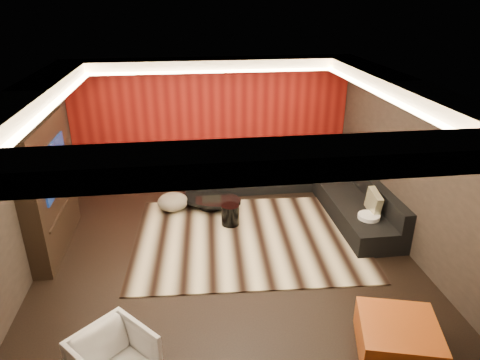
{
  "coord_description": "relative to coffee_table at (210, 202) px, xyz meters",
  "views": [
    {
      "loc": [
        -0.59,
        -6.07,
        4.01
      ],
      "look_at": [
        0.3,
        0.6,
        1.05
      ],
      "focal_mm": 32.0,
      "sensor_mm": 36.0,
      "label": 1
    }
  ],
  "objects": [
    {
      "name": "floor",
      "position": [
        0.16,
        -1.65,
        -0.14
      ],
      "size": [
        6.0,
        6.0,
        0.02
      ],
      "primitive_type": "cube",
      "color": "black",
      "rests_on": "ground"
    },
    {
      "name": "ceiling",
      "position": [
        0.16,
        -1.65,
        2.68
      ],
      "size": [
        6.0,
        6.0,
        0.02
      ],
      "primitive_type": "cube",
      "color": "silver",
      "rests_on": "ground"
    },
    {
      "name": "wall_back",
      "position": [
        0.16,
        1.36,
        1.27
      ],
      "size": [
        6.0,
        0.02,
        2.8
      ],
      "primitive_type": "cube",
      "color": "black",
      "rests_on": "ground"
    },
    {
      "name": "wall_left",
      "position": [
        -2.85,
        -1.65,
        1.27
      ],
      "size": [
        0.02,
        6.0,
        2.8
      ],
      "primitive_type": "cube",
      "color": "black",
      "rests_on": "ground"
    },
    {
      "name": "wall_right",
      "position": [
        3.17,
        -1.65,
        1.27
      ],
      "size": [
        0.02,
        6.0,
        2.8
      ],
      "primitive_type": "cube",
      "color": "black",
      "rests_on": "ground"
    },
    {
      "name": "red_feature_wall",
      "position": [
        0.16,
        1.32,
        1.27
      ],
      "size": [
        5.98,
        0.05,
        2.78
      ],
      "primitive_type": "cube",
      "color": "#6B0C0A",
      "rests_on": "ground"
    },
    {
      "name": "soffit_back",
      "position": [
        0.16,
        1.05,
        2.56
      ],
      "size": [
        6.0,
        0.6,
        0.22
      ],
      "primitive_type": "cube",
      "color": "silver",
      "rests_on": "ground"
    },
    {
      "name": "soffit_front",
      "position": [
        0.16,
        -4.35,
        2.56
      ],
      "size": [
        6.0,
        0.6,
        0.22
      ],
      "primitive_type": "cube",
      "color": "silver",
      "rests_on": "ground"
    },
    {
      "name": "soffit_left",
      "position": [
        -2.54,
        -1.65,
        2.56
      ],
      "size": [
        0.6,
        4.8,
        0.22
      ],
      "primitive_type": "cube",
      "color": "silver",
      "rests_on": "ground"
    },
    {
      "name": "soffit_right",
      "position": [
        2.86,
        -1.65,
        2.56
      ],
      "size": [
        0.6,
        4.8,
        0.22
      ],
      "primitive_type": "cube",
      "color": "silver",
      "rests_on": "ground"
    },
    {
      "name": "cove_back",
      "position": [
        0.16,
        0.71,
        2.47
      ],
      "size": [
        4.8,
        0.08,
        0.04
      ],
      "primitive_type": "cube",
      "color": "#FFD899",
      "rests_on": "ground"
    },
    {
      "name": "cove_front",
      "position": [
        0.16,
        -4.01,
        2.47
      ],
      "size": [
        4.8,
        0.08,
        0.04
      ],
      "primitive_type": "cube",
      "color": "#FFD899",
      "rests_on": "ground"
    },
    {
      "name": "cove_left",
      "position": [
        -2.2,
        -1.65,
        2.47
      ],
      "size": [
        0.08,
        4.8,
        0.04
      ],
      "primitive_type": "cube",
      "color": "#FFD899",
      "rests_on": "ground"
    },
    {
      "name": "cove_right",
      "position": [
        2.52,
        -1.65,
        2.47
      ],
      "size": [
        0.08,
        4.8,
        0.04
      ],
      "primitive_type": "cube",
      "color": "#FFD899",
      "rests_on": "ground"
    },
    {
      "name": "tv_surround",
      "position": [
        -2.69,
        -1.05,
        0.97
      ],
      "size": [
        0.3,
        2.0,
        2.2
      ],
      "primitive_type": "cube",
      "color": "black",
      "rests_on": "ground"
    },
    {
      "name": "tv_screen",
      "position": [
        -2.53,
        -1.05,
        1.32
      ],
      "size": [
        0.04,
        1.3,
        0.8
      ],
      "primitive_type": "cube",
      "color": "black",
      "rests_on": "ground"
    },
    {
      "name": "tv_shelf",
      "position": [
        -2.53,
        -1.05,
        0.57
      ],
      "size": [
        0.04,
        1.6,
        0.04
      ],
      "primitive_type": "cube",
      "color": "black",
      "rests_on": "ground"
    },
    {
      "name": "rug",
      "position": [
        0.59,
        -1.25,
        -0.12
      ],
      "size": [
        4.16,
        3.22,
        0.02
      ],
      "primitive_type": "cube",
      "rotation": [
        0.0,
        0.0,
        -0.06
      ],
      "color": "#C3B48E",
      "rests_on": "floor"
    },
    {
      "name": "coffee_table",
      "position": [
        0.0,
        0.0,
        0.0
      ],
      "size": [
        1.69,
        1.69,
        0.21
      ],
      "primitive_type": "cylinder",
      "rotation": [
        0.0,
        0.0,
        -0.43
      ],
      "color": "black",
      "rests_on": "rug"
    },
    {
      "name": "drum_stool",
      "position": [
        0.32,
        -0.74,
        0.09
      ],
      "size": [
        0.44,
        0.44,
        0.39
      ],
      "primitive_type": "cylinder",
      "rotation": [
        0.0,
        0.0,
        -0.44
      ],
      "color": "black",
      "rests_on": "rug"
    },
    {
      "name": "striped_pouf",
      "position": [
        -0.75,
        0.0,
        0.06
      ],
      "size": [
        0.76,
        0.76,
        0.33
      ],
      "primitive_type": "ellipsoid",
      "rotation": [
        0.0,
        0.0,
        -0.31
      ],
      "color": "beige",
      "rests_on": "rug"
    },
    {
      "name": "white_side_table",
      "position": [
        2.66,
        -1.53,
        0.11
      ],
      "size": [
        0.47,
        0.47,
        0.47
      ],
      "primitive_type": "cylinder",
      "rotation": [
        0.0,
        0.0,
        0.3
      ],
      "color": "white",
      "rests_on": "floor"
    },
    {
      "name": "orange_ottoman",
      "position": [
        1.97,
        -4.07,
        0.08
      ],
      "size": [
        1.13,
        1.13,
        0.41
      ],
      "primitive_type": "cube",
      "rotation": [
        0.0,
        0.0,
        -0.27
      ],
      "color": "#974913",
      "rests_on": "floor"
    },
    {
      "name": "sectional_sofa",
      "position": [
        1.9,
        0.21,
        0.14
      ],
      "size": [
        3.65,
        3.5,
        0.75
      ],
      "color": "black",
      "rests_on": "floor"
    },
    {
      "name": "throw_pillows",
      "position": [
        1.38,
        0.24,
        0.49
      ],
      "size": [
        2.99,
        2.81,
        0.5
      ],
      "color": "beige",
      "rests_on": "sectional_sofa"
    }
  ]
}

